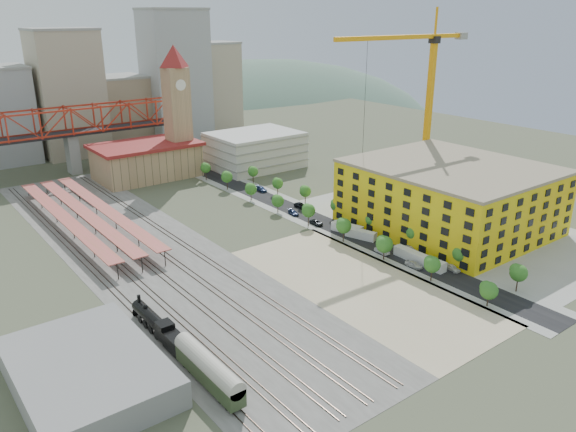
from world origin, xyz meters
TOP-DOWN VIEW (x-y plane):
  - ground at (0.00, 0.00)m, footprint 400.00×400.00m
  - ballast_strip at (-36.00, 17.50)m, footprint 36.00×165.00m
  - dirt_lot at (-4.00, -31.50)m, footprint 28.00×67.00m
  - street_asphalt at (16.00, 15.00)m, footprint 12.00×170.00m
  - sidewalk_west at (10.50, 15.00)m, footprint 3.00×170.00m
  - sidewalk_east at (21.50, 15.00)m, footprint 3.00×170.00m
  - construction_pad at (45.00, -20.00)m, footprint 50.00×90.00m
  - rail_tracks at (-37.80, 17.50)m, footprint 26.56×160.00m
  - platform_canopies at (-41.00, 45.00)m, footprint 16.00×80.00m
  - station_hall at (-5.00, 82.00)m, footprint 38.00×24.00m
  - clock_tower at (8.00, 79.99)m, footprint 12.00×12.00m
  - parking_garage at (36.00, 70.00)m, footprint 34.00×26.00m
  - truss_bridge at (-25.00, 105.00)m, footprint 94.00×9.60m
  - construction_building at (42.00, -20.00)m, footprint 44.60×50.60m
  - warehouse at (-66.00, -30.00)m, footprint 22.00×32.00m
  - street_trees at (16.00, 5.00)m, footprint 15.40×124.40m
  - skyline at (7.47, 142.31)m, footprint 133.00×46.00m
  - distant_hills at (45.28, 260.00)m, footprint 647.00×264.00m
  - locomotive at (-50.00, -22.94)m, footprint 2.85×21.99m
  - coach at (-50.00, -42.63)m, footprint 3.16×18.32m
  - tower_crane at (60.33, 7.73)m, footprint 56.74×3.61m
  - site_trailer_a at (16.00, -34.68)m, footprint 2.64×9.25m
  - site_trailer_b at (16.00, -28.77)m, footprint 2.52×9.08m
  - site_trailer_c at (16.00, -11.15)m, footprint 5.02×8.98m
  - site_trailer_d at (16.00, -5.61)m, footprint 5.01×9.53m
  - car_0 at (13.00, -32.70)m, footprint 2.16×4.75m
  - car_1 at (13.00, -22.08)m, footprint 1.68×4.50m
  - car_2 at (13.00, 4.32)m, footprint 2.61×4.95m
  - car_3 at (13.00, 15.32)m, footprint 2.60×4.84m
  - car_4 at (19.00, -39.59)m, footprint 2.28×4.44m
  - car_5 at (19.00, -25.96)m, footprint 1.91×4.88m
  - car_6 at (19.00, 18.96)m, footprint 2.62×5.43m
  - car_7 at (19.00, 41.37)m, footprint 2.56×5.54m

SIDE VIEW (x-z plane):
  - distant_hills at x=45.28m, z-range -193.04..33.96m
  - ground at x=0.00m, z-range 0.00..0.00m
  - street_trees at x=16.00m, z-range -4.00..4.00m
  - sidewalk_west at x=10.50m, z-range 0.00..0.04m
  - sidewalk_east at x=21.50m, z-range 0.00..0.04m
  - ballast_strip at x=-36.00m, z-range 0.00..0.06m
  - dirt_lot at x=-4.00m, z-range 0.00..0.06m
  - street_asphalt at x=16.00m, z-range 0.00..0.06m
  - construction_pad at x=45.00m, z-range 0.00..0.06m
  - rail_tracks at x=-37.80m, z-range 0.06..0.24m
  - car_2 at x=13.00m, z-range 0.00..1.33m
  - car_3 at x=13.00m, z-range 0.00..1.33m
  - car_4 at x=19.00m, z-range 0.00..1.45m
  - car_1 at x=13.00m, z-range 0.00..1.47m
  - car_6 at x=19.00m, z-range 0.00..1.49m
  - car_7 at x=19.00m, z-range 0.00..1.57m
  - car_0 at x=13.00m, z-range 0.00..1.58m
  - car_5 at x=19.00m, z-range 0.00..1.58m
  - site_trailer_c at x=16.00m, z-range 0.00..2.38m
  - site_trailer_b at x=16.00m, z-range 0.00..2.47m
  - site_trailer_a at x=16.00m, z-range 0.00..2.52m
  - site_trailer_d at x=16.00m, z-range 0.00..2.52m
  - locomotive at x=-50.00m, z-range -0.70..4.80m
  - warehouse at x=-66.00m, z-range 0.00..5.00m
  - coach at x=-50.00m, z-range 0.18..5.93m
  - platform_canopies at x=-41.00m, z-range 1.93..6.06m
  - station_hall at x=-5.00m, z-range 0.12..13.22m
  - parking_garage at x=36.00m, z-range 0.00..14.00m
  - construction_building at x=42.00m, z-range 0.01..18.81m
  - truss_bridge at x=-25.00m, z-range 6.06..31.66m
  - skyline at x=7.47m, z-range -7.19..52.81m
  - clock_tower at x=8.00m, z-range 2.70..54.70m
  - tower_crane at x=60.33m, z-range 7.09..67.65m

